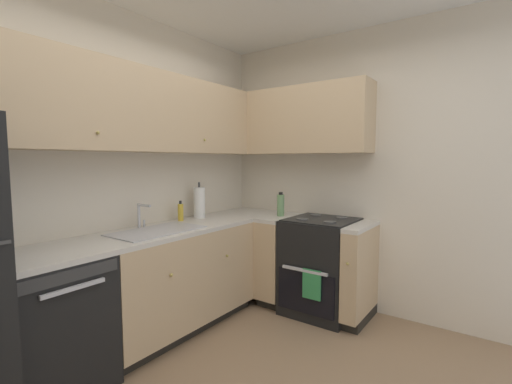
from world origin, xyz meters
TOP-DOWN VIEW (x-y plane):
  - wall_back at (0.00, 1.53)m, footprint 3.54×0.05m
  - wall_right at (1.75, 0.00)m, footprint 0.05×3.11m
  - dishwasher at (-0.61, 1.20)m, footprint 0.60×0.63m
  - lower_cabinets_back at (0.41, 1.21)m, footprint 1.43×0.62m
  - countertop_back at (0.40, 1.20)m, footprint 2.63×0.60m
  - lower_cabinets_right at (1.42, 0.47)m, footprint 0.62×1.03m
  - countertop_right at (1.42, 0.47)m, footprint 0.60×1.03m
  - oven_range at (1.44, 0.33)m, footprint 0.68×0.62m
  - upper_cabinets_back at (0.24, 1.34)m, footprint 2.31×0.34m
  - upper_cabinets_right at (1.56, 0.72)m, footprint 0.32×1.56m
  - sink at (0.20, 1.17)m, footprint 0.72×0.40m
  - faucet at (0.20, 1.38)m, footprint 0.07×0.16m
  - soap_bottle at (0.64, 1.38)m, footprint 0.05×0.05m
  - paper_towel_roll at (0.86, 1.36)m, footprint 0.11×0.11m
  - oil_bottle at (1.42, 0.78)m, footprint 0.07×0.07m

SIDE VIEW (x-z plane):
  - dishwasher at x=-0.61m, z-range 0.00..0.85m
  - lower_cabinets_back at x=0.41m, z-range 0.00..0.85m
  - lower_cabinets_right at x=1.42m, z-range 0.00..0.85m
  - oven_range at x=1.44m, z-range -0.07..0.97m
  - sink at x=0.20m, z-range 0.80..0.89m
  - countertop_back at x=0.40m, z-range 0.85..0.89m
  - countertop_right at x=1.42m, z-range 0.85..0.89m
  - soap_bottle at x=0.64m, z-range 0.87..1.06m
  - oil_bottle at x=1.42m, z-range 0.88..1.12m
  - faucet at x=0.20m, z-range 0.91..1.11m
  - paper_towel_roll at x=0.86m, z-range 0.86..1.22m
  - wall_back at x=0.00m, z-range 0.00..2.66m
  - wall_right at x=1.75m, z-range 0.00..2.66m
  - upper_cabinets_back at x=0.24m, z-range 1.51..2.16m
  - upper_cabinets_right at x=1.56m, z-range 1.51..2.16m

